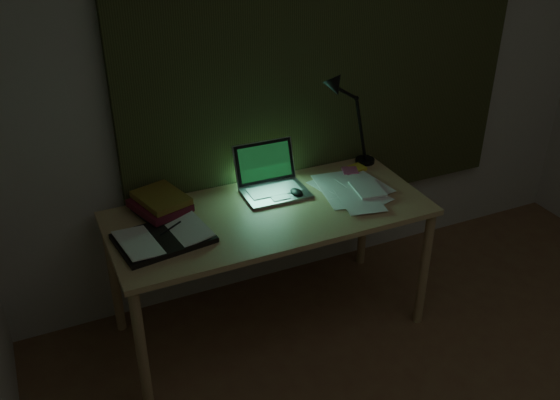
# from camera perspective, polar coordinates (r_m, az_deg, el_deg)

# --- Properties ---
(wall_back) EXTENTS (3.50, 0.00, 2.50)m
(wall_back) POSITION_cam_1_polar(r_m,az_deg,el_deg) (3.28, 4.04, 12.56)
(wall_back) COLOR beige
(wall_back) RESTS_ON ground
(curtain) EXTENTS (2.20, 0.06, 2.00)m
(curtain) POSITION_cam_1_polar(r_m,az_deg,el_deg) (3.20, 4.52, 15.79)
(curtain) COLOR #33361B
(curtain) RESTS_ON wall_back
(desk) EXTENTS (1.53, 0.67, 0.70)m
(desk) POSITION_cam_1_polar(r_m,az_deg,el_deg) (3.16, -0.90, -6.47)
(desk) COLOR tan
(desk) RESTS_ON floor
(laptop) EXTENTS (0.33, 0.36, 0.23)m
(laptop) POSITION_cam_1_polar(r_m,az_deg,el_deg) (3.05, -0.42, 2.37)
(laptop) COLOR #A2A2A6
(laptop) RESTS_ON desk
(open_textbook) EXTENTS (0.44, 0.34, 0.03)m
(open_textbook) POSITION_cam_1_polar(r_m,az_deg,el_deg) (2.79, -10.60, -3.35)
(open_textbook) COLOR white
(open_textbook) RESTS_ON desk
(book_stack) EXTENTS (0.27, 0.30, 0.10)m
(book_stack) POSITION_cam_1_polar(r_m,az_deg,el_deg) (2.97, -10.87, -0.40)
(book_stack) COLOR white
(book_stack) RESTS_ON desk
(loose_papers) EXTENTS (0.36, 0.38, 0.02)m
(loose_papers) POSITION_cam_1_polar(r_m,az_deg,el_deg) (3.15, 7.13, 0.89)
(loose_papers) COLOR white
(loose_papers) RESTS_ON desk
(mouse) EXTENTS (0.06, 0.09, 0.03)m
(mouse) POSITION_cam_1_polar(r_m,az_deg,el_deg) (3.09, 1.52, 0.66)
(mouse) COLOR black
(mouse) RESTS_ON desk
(sticky_yellow) EXTENTS (0.09, 0.09, 0.02)m
(sticky_yellow) POSITION_cam_1_polar(r_m,az_deg,el_deg) (3.37, 7.06, 2.92)
(sticky_yellow) COLOR yellow
(sticky_yellow) RESTS_ON desk
(sticky_pink) EXTENTS (0.10, 0.10, 0.02)m
(sticky_pink) POSITION_cam_1_polar(r_m,az_deg,el_deg) (3.34, 6.42, 2.65)
(sticky_pink) COLOR #D25182
(sticky_pink) RESTS_ON desk
(desk_lamp) EXTENTS (0.39, 0.31, 0.56)m
(desk_lamp) POSITION_cam_1_polar(r_m,az_deg,el_deg) (3.35, 8.09, 7.75)
(desk_lamp) COLOR black
(desk_lamp) RESTS_ON desk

